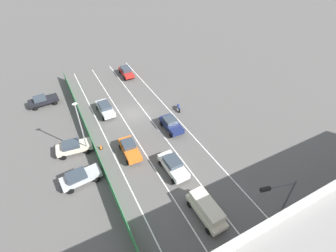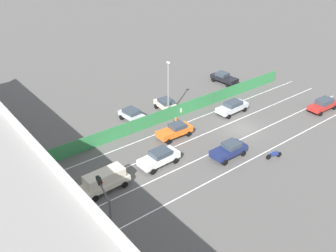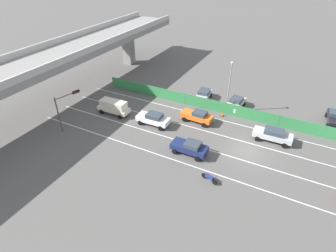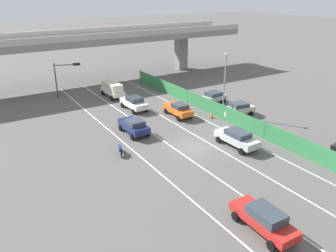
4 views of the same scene
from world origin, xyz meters
TOP-DOWN VIEW (x-y plane):
  - ground_plane at (0.00, 0.00)m, footprint 300.00×300.00m
  - lane_line_left_edge at (-5.37, 4.57)m, footprint 0.14×45.15m
  - lane_line_mid_left at (-1.79, 4.57)m, footprint 0.14×45.15m
  - lane_line_mid_right at (1.79, 4.57)m, footprint 0.14×45.15m
  - lane_line_right_edge at (5.37, 4.57)m, footprint 0.14×45.15m
  - green_fence at (7.31, 4.57)m, footprint 0.10×41.25m
  - car_taxi_orange at (3.46, 7.85)m, footprint 2.06×4.42m
  - car_sedan_red at (-3.45, -12.35)m, footprint 2.06×4.75m
  - car_sedan_silver at (3.64, -2.15)m, footprint 2.09×4.74m
  - car_hatchback_white at (0.01, 12.81)m, footprint 2.11×4.57m
  - car_van_cream at (-0.09, 19.36)m, footprint 2.05×4.79m
  - car_sedan_navy at (-3.44, 5.92)m, footprint 2.02×4.22m
  - motorcycle at (-6.69, 2.30)m, footprint 0.80×1.89m
  - parked_sedan_dark at (11.81, -8.96)m, footprint 4.49×2.29m
  - parked_sedan_cream at (9.57, 4.25)m, footprint 4.50×2.43m
  - parked_wagon_silver at (9.92, 9.49)m, footprint 4.48×2.33m
  - traffic_light at (-5.75, 22.27)m, footprint 3.45×1.14m
  - street_lamp at (8.13, 5.18)m, footprint 0.60×0.36m
  - traffic_cone at (6.50, 5.21)m, footprint 0.47×0.47m

SIDE VIEW (x-z plane):
  - ground_plane at x=0.00m, z-range 0.00..0.00m
  - lane_line_left_edge at x=-5.37m, z-range 0.00..0.01m
  - lane_line_mid_left at x=-1.79m, z-range 0.00..0.01m
  - lane_line_mid_right at x=1.79m, z-range 0.00..0.01m
  - lane_line_right_edge at x=5.37m, z-range 0.00..0.01m
  - traffic_cone at x=6.50m, z-range -0.02..0.67m
  - motorcycle at x=-6.69m, z-range -0.01..0.93m
  - parked_wagon_silver at x=9.92m, z-range 0.10..1.64m
  - green_fence at x=7.31m, z-range 0.00..1.76m
  - parked_sedan_dark at x=11.81m, z-range 0.08..1.69m
  - parked_sedan_cream at x=9.57m, z-range 0.10..1.68m
  - car_taxi_orange at x=3.46m, z-range 0.08..1.73m
  - car_sedan_navy at x=-3.44m, z-range 0.09..1.73m
  - car_sedan_red at x=-3.45m, z-range 0.09..1.74m
  - car_sedan_silver at x=3.64m, z-range 0.10..1.75m
  - car_hatchback_white at x=0.01m, z-range 0.09..1.78m
  - car_van_cream at x=-0.09m, z-range 0.15..2.19m
  - traffic_light at x=-5.75m, z-range 1.08..6.03m
  - street_lamp at x=8.13m, z-range 0.77..8.33m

